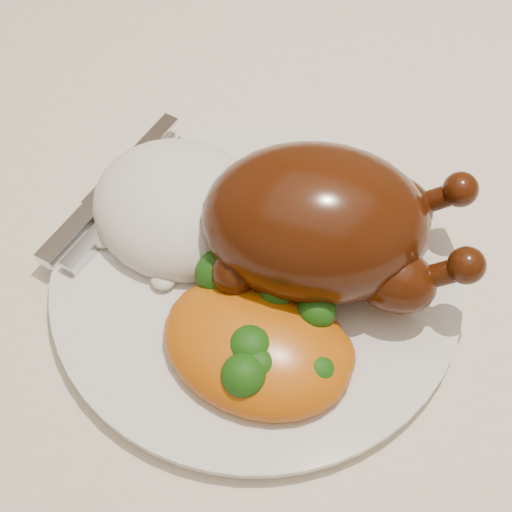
% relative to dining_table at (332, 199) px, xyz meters
% --- Properties ---
extents(floor, '(4.00, 4.00, 0.00)m').
position_rel_dining_table_xyz_m(floor, '(0.00, 0.00, -0.67)').
color(floor, brown).
rests_on(floor, ground).
extents(dining_table, '(1.60, 0.90, 0.76)m').
position_rel_dining_table_xyz_m(dining_table, '(0.00, 0.00, 0.00)').
color(dining_table, brown).
rests_on(dining_table, floor).
extents(tablecloth, '(1.73, 1.03, 0.18)m').
position_rel_dining_table_xyz_m(tablecloth, '(0.00, 0.00, 0.07)').
color(tablecloth, silver).
rests_on(tablecloth, dining_table).
extents(dinner_plate, '(0.32, 0.32, 0.01)m').
position_rel_dining_table_xyz_m(dinner_plate, '(0.01, -0.18, 0.11)').
color(dinner_plate, silver).
rests_on(dinner_plate, tablecloth).
extents(roast_chicken, '(0.20, 0.16, 0.09)m').
position_rel_dining_table_xyz_m(roast_chicken, '(0.04, -0.15, 0.16)').
color(roast_chicken, '#411607').
rests_on(roast_chicken, dinner_plate).
extents(rice_mound, '(0.15, 0.14, 0.07)m').
position_rel_dining_table_xyz_m(rice_mound, '(-0.06, -0.16, 0.13)').
color(rice_mound, white).
rests_on(rice_mound, dinner_plate).
extents(mac_and_cheese, '(0.12, 0.10, 0.05)m').
position_rel_dining_table_xyz_m(mac_and_cheese, '(0.04, -0.23, 0.13)').
color(mac_and_cheese, '#C2680C').
rests_on(mac_and_cheese, dinner_plate).
extents(cutlery, '(0.04, 0.16, 0.01)m').
position_rel_dining_table_xyz_m(cutlery, '(-0.12, -0.18, 0.12)').
color(cutlery, silver).
rests_on(cutlery, dinner_plate).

